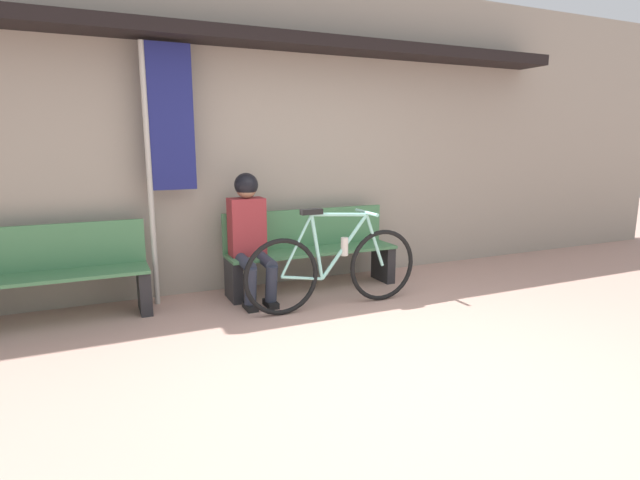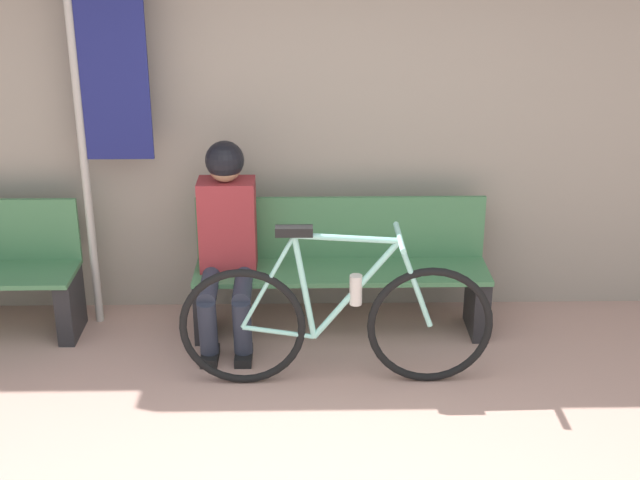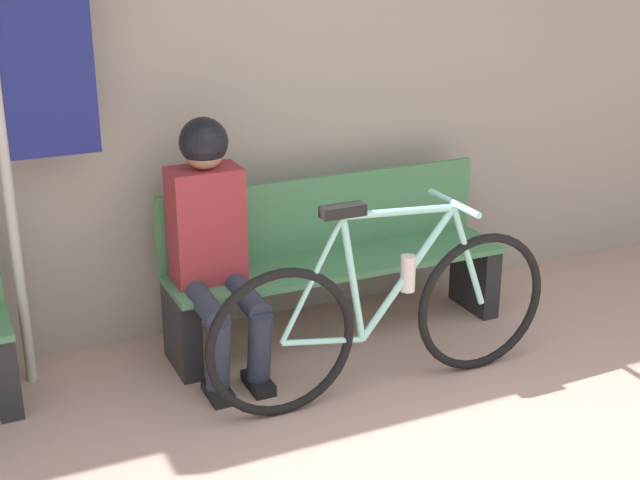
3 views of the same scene
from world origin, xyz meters
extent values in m
cube|color=#9E9384|center=(0.00, 2.54, 1.60)|extent=(12.00, 0.12, 3.20)
cube|color=#477F51|center=(0.21, 2.07, 0.41)|extent=(1.80, 0.42, 0.03)
cube|color=#477F51|center=(0.21, 2.26, 0.63)|extent=(1.80, 0.03, 0.40)
cube|color=#232326|center=(-0.64, 2.07, 0.20)|extent=(0.10, 0.36, 0.40)
cube|color=#232326|center=(1.06, 2.07, 0.20)|extent=(0.10, 0.36, 0.40)
torus|color=black|center=(-0.37, 1.46, 0.35)|extent=(0.70, 0.04, 0.70)
torus|color=black|center=(0.67, 1.46, 0.35)|extent=(0.70, 0.04, 0.70)
cylinder|color=#93DBCC|center=(0.21, 1.46, 0.88)|extent=(0.56, 0.03, 0.07)
cylinder|color=#93DBCC|center=(0.26, 1.46, 0.57)|extent=(0.48, 0.03, 0.59)
cylinder|color=#93DBCC|center=(-0.02, 1.46, 0.59)|extent=(0.14, 0.03, 0.61)
cylinder|color=#93DBCC|center=(-0.17, 1.46, 0.32)|extent=(0.40, 0.03, 0.09)
cylinder|color=#93DBCC|center=(-0.22, 1.46, 0.62)|extent=(0.31, 0.02, 0.55)
cylinder|color=#93DBCC|center=(0.58, 1.46, 0.60)|extent=(0.22, 0.03, 0.52)
cube|color=black|center=(-0.07, 1.46, 0.92)|extent=(0.20, 0.07, 0.05)
cylinder|color=#93DBCC|center=(0.49, 1.46, 0.88)|extent=(0.03, 0.40, 0.03)
cylinder|color=beige|center=(0.26, 1.46, 0.57)|extent=(0.07, 0.07, 0.17)
cylinder|color=#2D3342|center=(-0.58, 1.86, 0.42)|extent=(0.11, 0.42, 0.13)
cylinder|color=#2D3342|center=(-0.58, 1.69, 0.23)|extent=(0.11, 0.17, 0.37)
cube|color=black|center=(-0.58, 1.72, 0.03)|extent=(0.10, 0.22, 0.06)
cylinder|color=#2D3342|center=(-0.38, 1.86, 0.42)|extent=(0.11, 0.42, 0.13)
cylinder|color=#2D3342|center=(-0.38, 1.69, 0.23)|extent=(0.11, 0.17, 0.37)
cube|color=black|center=(-0.38, 1.72, 0.03)|extent=(0.10, 0.22, 0.06)
cube|color=maroon|center=(-0.48, 2.11, 0.71)|extent=(0.34, 0.22, 0.56)
sphere|color=#9E7556|center=(-0.48, 2.09, 1.09)|extent=(0.20, 0.20, 0.20)
sphere|color=black|center=(-0.48, 2.09, 1.12)|extent=(0.23, 0.23, 0.23)
cube|color=#232326|center=(-1.48, 2.07, 0.20)|extent=(0.10, 0.36, 0.40)
cylinder|color=#B7B2A8|center=(-1.35, 2.25, 1.20)|extent=(0.05, 0.05, 2.40)
cube|color=navy|center=(-1.12, 2.25, 1.74)|extent=(0.40, 0.02, 1.31)
camera|label=1|loc=(-1.82, -2.57, 1.53)|focal=28.00mm
camera|label=2|loc=(-0.02, -2.93, 2.62)|focal=50.00mm
camera|label=3|loc=(-1.67, -1.78, 2.11)|focal=50.00mm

